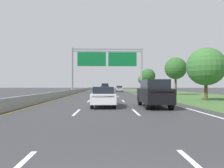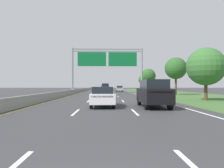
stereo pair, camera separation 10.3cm
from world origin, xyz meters
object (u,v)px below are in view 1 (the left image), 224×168
(pickup_truck_navy, at_px, (105,88))
(car_silver_right_lane_sedan, at_px, (119,88))
(roadside_tree_mid, at_px, (176,68))
(roadside_tree_distant, at_px, (143,80))
(car_black_right_lane_suv, at_px, (154,93))
(car_white_centre_lane_sedan, at_px, (103,96))
(roadside_tree_far, at_px, (148,76))
(overhead_sign_gantry, at_px, (107,61))
(roadside_tree_near, at_px, (206,67))

(pickup_truck_navy, bearing_deg, car_silver_right_lane_sedan, -34.82)
(car_silver_right_lane_sedan, relative_size, roadside_tree_mid, 0.67)
(car_silver_right_lane_sedan, height_order, roadside_tree_mid, roadside_tree_mid)
(roadside_tree_distant, bearing_deg, pickup_truck_navy, -124.89)
(car_black_right_lane_suv, distance_m, car_silver_right_lane_sedan, 42.14)
(roadside_tree_distant, bearing_deg, car_white_centre_lane_sedan, -103.62)
(car_silver_right_lane_sedan, bearing_deg, roadside_tree_far, -120.76)
(car_black_right_lane_suv, relative_size, roadside_tree_distant, 0.88)
(roadside_tree_mid, height_order, roadside_tree_far, roadside_tree_mid)
(overhead_sign_gantry, relative_size, car_white_centre_lane_sedan, 3.40)
(car_black_right_lane_suv, height_order, roadside_tree_distant, roadside_tree_distant)
(car_silver_right_lane_sedan, height_order, roadside_tree_distant, roadside_tree_distant)
(car_silver_right_lane_sedan, bearing_deg, roadside_tree_mid, -157.21)
(car_black_right_lane_suv, height_order, car_silver_right_lane_sedan, car_black_right_lane_suv)
(car_silver_right_lane_sedan, distance_m, roadside_tree_near, 36.30)
(car_black_right_lane_suv, xyz_separation_m, roadside_tree_distant, (9.30, 55.16, 2.62))
(car_silver_right_lane_sedan, bearing_deg, car_black_right_lane_suv, -178.74)
(pickup_truck_navy, height_order, roadside_tree_far, roadside_tree_far)
(roadside_tree_mid, distance_m, roadside_tree_distant, 35.03)
(pickup_truck_navy, relative_size, car_black_right_lane_suv, 1.15)
(pickup_truck_navy, xyz_separation_m, roadside_tree_distant, (13.14, 18.84, 2.65))
(car_silver_right_lane_sedan, distance_m, car_white_centre_lane_sedan, 41.71)
(car_black_right_lane_suv, bearing_deg, roadside_tree_mid, -23.11)
(car_white_centre_lane_sedan, xyz_separation_m, roadside_tree_near, (11.35, 6.06, 2.95))
(car_black_right_lane_suv, relative_size, roadside_tree_near, 0.80)
(overhead_sign_gantry, xyz_separation_m, roadside_tree_mid, (12.13, -7.22, -2.12))
(car_black_right_lane_suv, xyz_separation_m, car_white_centre_lane_sedan, (-3.90, 0.63, -0.28))
(roadside_tree_distant, bearing_deg, car_silver_right_lane_sedan, -124.91)
(roadside_tree_near, height_order, roadside_tree_distant, roadside_tree_near)
(car_black_right_lane_suv, bearing_deg, roadside_tree_far, -10.88)
(car_black_right_lane_suv, bearing_deg, car_silver_right_lane_sedan, 0.10)
(car_black_right_lane_suv, distance_m, roadside_tree_far, 38.40)
(overhead_sign_gantry, distance_m, car_white_centre_lane_sedan, 27.42)
(roadside_tree_distant, bearing_deg, overhead_sign_gantry, -114.52)
(roadside_tree_far, distance_m, roadside_tree_distant, 17.72)
(overhead_sign_gantry, bearing_deg, roadside_tree_distant, 65.48)
(car_white_centre_lane_sedan, bearing_deg, roadside_tree_distant, -14.46)
(overhead_sign_gantry, xyz_separation_m, car_black_right_lane_suv, (3.37, -27.37, -5.73))
(overhead_sign_gantry, height_order, pickup_truck_navy, overhead_sign_gantry)
(roadside_tree_distant, bearing_deg, roadside_tree_near, -92.20)
(pickup_truck_navy, relative_size, roadside_tree_distant, 1.01)
(overhead_sign_gantry, bearing_deg, pickup_truck_navy, 92.98)
(overhead_sign_gantry, distance_m, roadside_tree_mid, 14.28)
(overhead_sign_gantry, bearing_deg, roadside_tree_mid, -30.78)
(car_white_centre_lane_sedan, xyz_separation_m, roadside_tree_distant, (13.21, 54.53, 2.90))
(car_white_centre_lane_sedan, bearing_deg, roadside_tree_far, -18.00)
(overhead_sign_gantry, xyz_separation_m, roadside_tree_far, (10.86, 10.17, -2.66))
(car_black_right_lane_suv, relative_size, car_white_centre_lane_sedan, 1.06)
(car_black_right_lane_suv, relative_size, roadside_tree_far, 0.77)
(car_silver_right_lane_sedan, distance_m, roadside_tree_far, 9.23)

